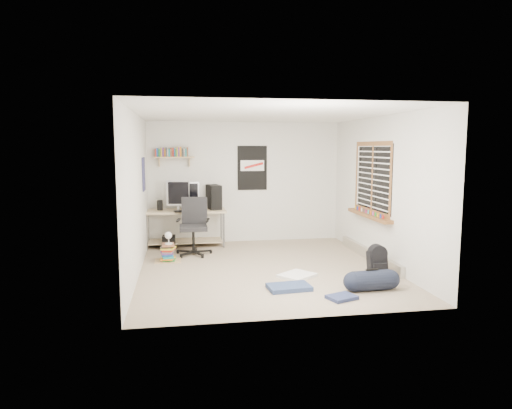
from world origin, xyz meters
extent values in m
cube|color=gray|center=(0.00, 0.00, -0.01)|extent=(4.00, 4.50, 0.01)
cube|color=white|center=(0.00, 0.00, 2.50)|extent=(4.00, 4.50, 0.01)
cube|color=silver|center=(0.00, 2.25, 1.25)|extent=(4.00, 0.01, 2.50)
cube|color=silver|center=(-2.00, 0.00, 1.25)|extent=(0.01, 4.50, 2.50)
cube|color=silver|center=(2.00, 0.00, 1.25)|extent=(0.01, 4.50, 2.50)
cube|color=tan|center=(-1.26, 1.97, 0.36)|extent=(1.62, 0.72, 0.74)
cube|color=#A3A3A8|center=(-1.39, 1.75, 0.98)|extent=(0.46, 0.20, 0.49)
cube|color=#A8A8AD|center=(-1.17, 2.00, 0.95)|extent=(0.40, 0.14, 0.43)
cube|color=black|center=(-0.68, 2.00, 0.98)|extent=(0.31, 0.50, 0.49)
cube|color=black|center=(-1.25, 1.67, 0.75)|extent=(0.47, 0.23, 0.02)
cube|color=black|center=(-1.75, 1.98, 0.84)|extent=(0.12, 0.12, 0.20)
cube|color=black|center=(-1.08, 1.67, 0.82)|extent=(0.11, 0.11, 0.17)
cube|color=black|center=(-1.12, 1.16, 0.49)|extent=(0.79, 0.79, 1.06)
cube|color=tan|center=(-1.45, 2.14, 1.78)|extent=(0.80, 0.22, 0.24)
cube|color=black|center=(0.15, 2.23, 1.55)|extent=(0.62, 0.03, 0.92)
cube|color=navy|center=(-1.99, 1.20, 1.50)|extent=(0.02, 0.42, 0.60)
cube|color=brown|center=(1.95, 0.30, 1.45)|extent=(0.10, 1.50, 1.26)
cube|color=#B7B2A8|center=(1.96, 0.30, 0.09)|extent=(0.08, 2.50, 0.18)
cube|color=black|center=(1.64, -0.71, 0.20)|extent=(0.28, 0.23, 0.37)
cylinder|color=black|center=(1.26, -1.39, 0.14)|extent=(0.29, 0.29, 0.55)
cube|color=silver|center=(0.40, -0.57, 0.02)|extent=(0.65, 0.64, 0.04)
cube|color=navy|center=(0.14, -1.16, 0.03)|extent=(0.62, 0.43, 0.06)
cube|color=navy|center=(0.72, -1.68, 0.03)|extent=(0.43, 0.38, 0.05)
cube|color=brown|center=(-1.58, 0.74, 0.15)|extent=(0.57, 0.50, 0.34)
cube|color=white|center=(-1.56, 0.72, 0.38)|extent=(0.17, 0.24, 0.22)
cube|color=black|center=(-1.58, 1.67, 0.14)|extent=(0.25, 0.25, 0.27)
camera|label=1|loc=(-1.33, -7.19, 1.97)|focal=32.00mm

